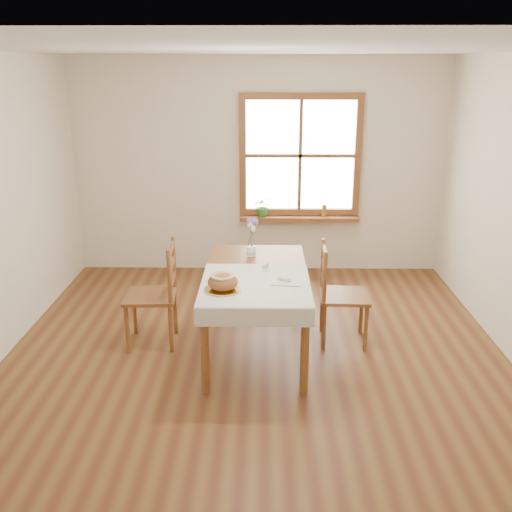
{
  "coord_description": "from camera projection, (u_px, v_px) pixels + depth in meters",
  "views": [
    {
      "loc": [
        0.07,
        -4.42,
        2.48
      ],
      "look_at": [
        0.0,
        0.3,
        0.9
      ],
      "focal_mm": 40.0,
      "sensor_mm": 36.0,
      "label": 1
    }
  ],
  "objects": [
    {
      "name": "chair_left",
      "position": [
        150.0,
        294.0,
        5.22
      ],
      "size": [
        0.5,
        0.48,
        0.97
      ],
      "primitive_type": null,
      "rotation": [
        0.0,
        0.0,
        -1.52
      ],
      "color": "brown",
      "rests_on": "ground"
    },
    {
      "name": "potted_plant",
      "position": [
        263.0,
        209.0,
        6.99
      ],
      "size": [
        0.25,
        0.27,
        0.19
      ],
      "primitive_type": "imported",
      "rotation": [
        0.0,
        0.0,
        0.12
      ],
      "color": "#36772F",
      "rests_on": "window_sill"
    },
    {
      "name": "flower_vase",
      "position": [
        251.0,
        252.0,
        5.41
      ],
      "size": [
        0.11,
        0.11,
        0.09
      ],
      "primitive_type": "cylinder",
      "rotation": [
        0.0,
        0.0,
        -0.26
      ],
      "color": "white",
      "rests_on": "dining_table"
    },
    {
      "name": "bread_plate",
      "position": [
        223.0,
        289.0,
        4.59
      ],
      "size": [
        0.34,
        0.34,
        0.02
      ],
      "primitive_type": "cylinder",
      "rotation": [
        0.0,
        0.0,
        -0.18
      ],
      "color": "white",
      "rests_on": "table_linen"
    },
    {
      "name": "eggs",
      "position": [
        286.0,
        278.0,
        4.75
      ],
      "size": [
        0.2,
        0.18,
        0.04
      ],
      "primitive_type": null,
      "rotation": [
        0.0,
        0.0,
        -0.1
      ],
      "color": "white",
      "rests_on": "egg_napkin"
    },
    {
      "name": "egg_napkin",
      "position": [
        286.0,
        281.0,
        4.76
      ],
      "size": [
        0.26,
        0.23,
        0.01
      ],
      "primitive_type": "cube",
      "rotation": [
        0.0,
        0.0,
        -0.1
      ],
      "color": "silver",
      "rests_on": "table_linen"
    },
    {
      "name": "bread_loaf",
      "position": [
        223.0,
        280.0,
        4.57
      ],
      "size": [
        0.25,
        0.25,
        0.14
      ],
      "primitive_type": "ellipsoid",
      "color": "brown",
      "rests_on": "bread_plate"
    },
    {
      "name": "salt_shaker",
      "position": [
        266.0,
        264.0,
        5.07
      ],
      "size": [
        0.06,
        0.06,
        0.09
      ],
      "primitive_type": "cylinder",
      "rotation": [
        0.0,
        0.0,
        -0.36
      ],
      "color": "white",
      "rests_on": "table_linen"
    },
    {
      "name": "table_linen",
      "position": [
        255.0,
        284.0,
        4.73
      ],
      "size": [
        0.91,
        0.99,
        0.01
      ],
      "primitive_type": "cube",
      "color": "silver",
      "rests_on": "dining_table"
    },
    {
      "name": "amber_bottle",
      "position": [
        324.0,
        210.0,
        6.99
      ],
      "size": [
        0.07,
        0.07,
        0.16
      ],
      "primitive_type": "cylinder",
      "rotation": [
        0.0,
        0.0,
        0.21
      ],
      "color": "#9B691C",
      "rests_on": "window_sill"
    },
    {
      "name": "dining_table",
      "position": [
        256.0,
        281.0,
        5.05
      ],
      "size": [
        0.9,
        1.6,
        0.75
      ],
      "color": "brown",
      "rests_on": "ground"
    },
    {
      "name": "chair_right",
      "position": [
        345.0,
        294.0,
        5.26
      ],
      "size": [
        0.48,
        0.46,
        0.95
      ],
      "primitive_type": null,
      "rotation": [
        0.0,
        0.0,
        1.52
      ],
      "color": "brown",
      "rests_on": "ground"
    },
    {
      "name": "pepper_shaker",
      "position": [
        264.0,
        266.0,
        5.02
      ],
      "size": [
        0.05,
        0.05,
        0.09
      ],
      "primitive_type": "cylinder",
      "rotation": [
        0.0,
        0.0,
        -0.05
      ],
      "color": "white",
      "rests_on": "table_linen"
    },
    {
      "name": "window_sill",
      "position": [
        299.0,
        218.0,
        7.03
      ],
      "size": [
        1.46,
        0.2,
        0.05
      ],
      "color": "brown",
      "rests_on": "ground"
    },
    {
      "name": "room_walls",
      "position": [
        255.0,
        170.0,
        4.43
      ],
      "size": [
        4.6,
        5.1,
        2.65
      ],
      "color": "white",
      "rests_on": "ground"
    },
    {
      "name": "lavender_bouquet",
      "position": [
        251.0,
        233.0,
        5.35
      ],
      "size": [
        0.15,
        0.15,
        0.28
      ],
      "primitive_type": null,
      "color": "#6F589B",
      "rests_on": "flower_vase"
    },
    {
      "name": "window",
      "position": [
        300.0,
        156.0,
        6.85
      ],
      "size": [
        1.46,
        0.08,
        1.46
      ],
      "color": "brown",
      "rests_on": "ground"
    },
    {
      "name": "ground",
      "position": [
        256.0,
        364.0,
        4.98
      ],
      "size": [
        5.0,
        5.0,
        0.0
      ],
      "primitive_type": "plane",
      "color": "brown",
      "rests_on": "ground"
    }
  ]
}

